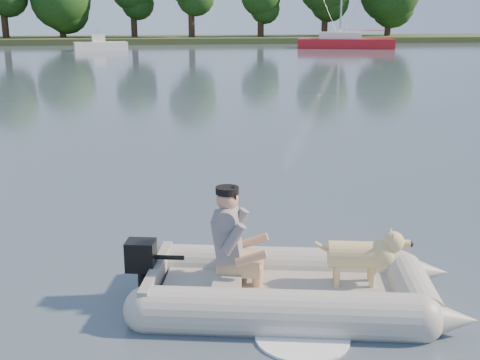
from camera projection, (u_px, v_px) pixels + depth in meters
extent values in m
plane|color=slate|center=(249.00, 277.00, 7.05)|extent=(160.00, 160.00, 0.00)
cube|color=#47512D|center=(157.00, 40.00, 66.08)|extent=(160.00, 12.00, 0.70)
cylinder|color=#332316|center=(5.00, 23.00, 62.40)|extent=(0.70, 0.70, 4.24)
cylinder|color=#332316|center=(63.00, 29.00, 63.70)|extent=(0.70, 0.70, 2.94)
cylinder|color=#332316|center=(134.00, 25.00, 65.27)|extent=(0.70, 0.70, 3.67)
cylinder|color=#332316|center=(192.00, 22.00, 64.35)|extent=(0.70, 0.70, 4.29)
cylinder|color=#332316|center=(261.00, 27.00, 65.84)|extent=(0.70, 0.70, 3.21)
cylinder|color=#332316|center=(325.00, 24.00, 67.40)|extent=(0.70, 0.70, 3.94)
cylinder|color=#332316|center=(388.00, 25.00, 68.80)|extent=(0.70, 0.70, 3.52)
cube|color=#B2141B|center=(346.00, 45.00, 54.24)|extent=(8.90, 4.81, 1.07)
cube|color=white|center=(340.00, 36.00, 54.09)|extent=(4.11, 2.87, 0.64)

